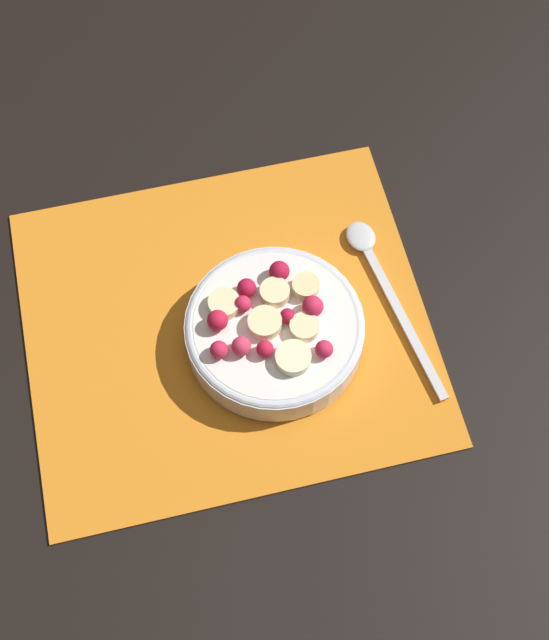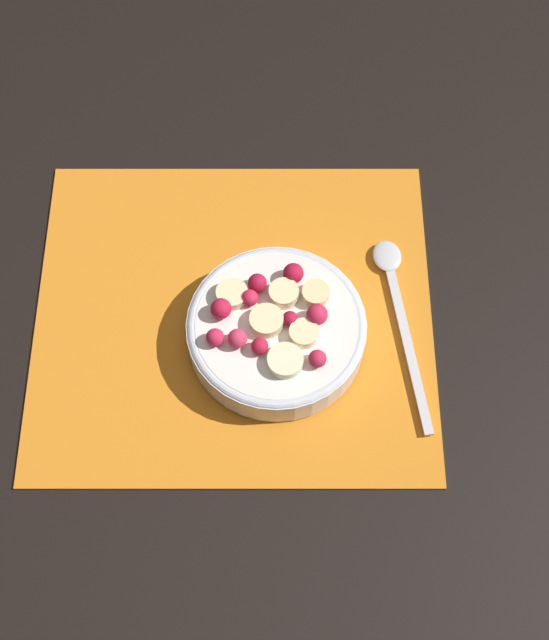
# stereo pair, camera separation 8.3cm
# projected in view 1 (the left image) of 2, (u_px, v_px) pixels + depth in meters

# --- Properties ---
(ground_plane) EXTENTS (3.00, 3.00, 0.00)m
(ground_plane) POSITION_uv_depth(u_px,v_px,m) (227.00, 325.00, 0.88)
(ground_plane) COLOR black
(placemat) EXTENTS (0.39, 0.35, 0.01)m
(placemat) POSITION_uv_depth(u_px,v_px,m) (226.00, 324.00, 0.88)
(placemat) COLOR orange
(placemat) RESTS_ON ground_plane
(fruit_bowl) EXTENTS (0.17, 0.17, 0.06)m
(fruit_bowl) POSITION_uv_depth(u_px,v_px,m) (274.00, 329.00, 0.85)
(fruit_bowl) COLOR silver
(fruit_bowl) RESTS_ON placemat
(spoon) EXTENTS (0.05, 0.21, 0.01)m
(spoon) POSITION_uv_depth(u_px,v_px,m) (379.00, 272.00, 0.90)
(spoon) COLOR silver
(spoon) RESTS_ON placemat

